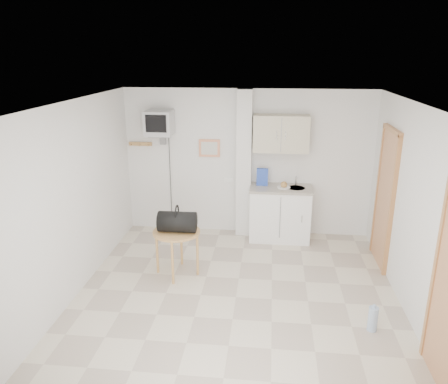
# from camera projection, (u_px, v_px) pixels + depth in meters

# --- Properties ---
(ground) EXTENTS (4.50, 4.50, 0.00)m
(ground) POSITION_uv_depth(u_px,v_px,m) (236.00, 297.00, 5.72)
(ground) COLOR beige
(ground) RESTS_ON ground
(room_envelope) EXTENTS (4.24, 4.54, 2.55)m
(room_envelope) POSITION_uv_depth(u_px,v_px,m) (257.00, 184.00, 5.30)
(room_envelope) COLOR white
(room_envelope) RESTS_ON ground
(kitchenette) EXTENTS (1.03, 0.58, 2.10)m
(kitchenette) POSITION_uv_depth(u_px,v_px,m) (280.00, 193.00, 7.31)
(kitchenette) COLOR white
(kitchenette) RESTS_ON ground
(crt_television) EXTENTS (0.44, 0.45, 2.15)m
(crt_television) POSITION_uv_depth(u_px,v_px,m) (159.00, 124.00, 7.18)
(crt_television) COLOR slate
(crt_television) RESTS_ON ground
(round_table) EXTENTS (0.67, 0.67, 0.67)m
(round_table) POSITION_uv_depth(u_px,v_px,m) (177.00, 236.00, 6.15)
(round_table) COLOR #A68241
(round_table) RESTS_ON ground
(duffel_bag) EXTENTS (0.53, 0.30, 0.39)m
(duffel_bag) POSITION_uv_depth(u_px,v_px,m) (177.00, 222.00, 6.06)
(duffel_bag) COLOR black
(duffel_bag) RESTS_ON round_table
(water_bottle) EXTENTS (0.11, 0.11, 0.33)m
(water_bottle) POSITION_uv_depth(u_px,v_px,m) (373.00, 319.00, 5.00)
(water_bottle) COLOR #9EB6D5
(water_bottle) RESTS_ON ground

